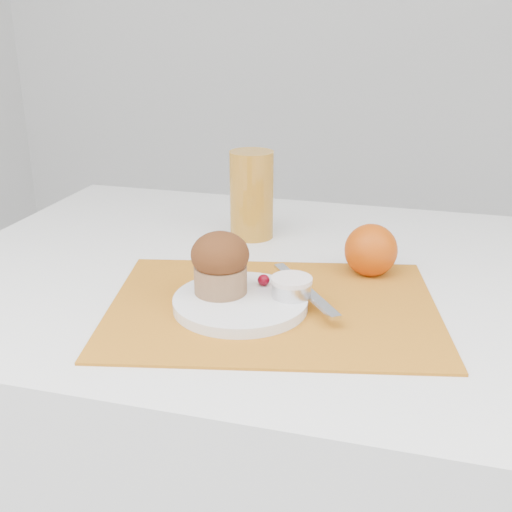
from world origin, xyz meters
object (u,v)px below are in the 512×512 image
(muffin, at_px, (220,263))
(plate, at_px, (240,303))
(table, at_px, (304,469))
(orange, at_px, (371,250))
(juice_glass, at_px, (252,195))

(muffin, bearing_deg, plate, -19.66)
(table, xyz_separation_m, muffin, (-0.10, -0.14, 0.44))
(table, height_order, plate, plate)
(plate, xyz_separation_m, muffin, (-0.03, 0.01, 0.05))
(orange, bearing_deg, table, -165.42)
(juice_glass, bearing_deg, plate, -77.03)
(table, xyz_separation_m, juice_glass, (-0.14, 0.15, 0.45))
(table, relative_size, muffin, 12.64)
(plate, height_order, muffin, muffin)
(orange, height_order, muffin, muffin)
(table, height_order, juice_glass, juice_glass)
(juice_glass, relative_size, muffin, 1.65)
(juice_glass, height_order, muffin, juice_glass)
(muffin, bearing_deg, table, 54.15)
(plate, height_order, orange, orange)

